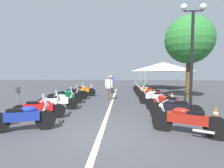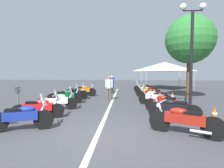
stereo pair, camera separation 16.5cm
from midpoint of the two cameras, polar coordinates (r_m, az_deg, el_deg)
name	(u,v)px [view 1 (the left image)]	position (r m, az deg, el deg)	size (l,w,h in m)	color
ground_plane	(100,135)	(5.60, -4.74, -16.23)	(80.00, 80.00, 0.00)	#424247
lane_centre_stripe	(111,104)	(10.63, -0.77, -6.62)	(20.20, 0.16, 0.01)	beige
motorcycle_left_row_0	(24,117)	(6.51, -27.40, -9.48)	(0.88, 1.98, 1.21)	black
motorcycle_left_row_1	(40,108)	(7.93, -22.99, -7.14)	(0.80, 2.09, 1.19)	black
motorcycle_left_row_2	(58,101)	(9.43, -17.68, -5.32)	(0.80, 2.04, 1.19)	black
motorcycle_left_row_3	(65,96)	(11.06, -15.35, -3.87)	(0.98, 2.06, 1.22)	black
motorcycle_left_row_4	(74,93)	(12.61, -12.67, -2.95)	(1.00, 1.93, 1.21)	black
motorcycle_left_row_5	(82,91)	(14.27, -10.07, -2.16)	(0.82, 2.17, 1.01)	black
motorcycle_right_row_0	(187,120)	(5.90, 22.32, -10.71)	(1.16, 2.01, 1.01)	black
motorcycle_right_row_1	(175,108)	(7.58, 19.11, -7.47)	(1.05, 1.97, 1.01)	black
motorcycle_right_row_2	(166,103)	(9.00, 16.57, -5.79)	(1.22, 1.89, 0.98)	black
motorcycle_right_row_3	(154,97)	(10.60, 13.17, -4.16)	(1.19, 1.80, 1.22)	black
motorcycle_right_row_4	(152,94)	(12.46, 12.62, -3.12)	(1.18, 1.95, 0.98)	black
motorcycle_right_row_5	(148,91)	(13.99, 11.18, -2.35)	(1.01, 1.89, 0.99)	black
motorcycle_right_row_6	(145,89)	(15.64, 10.40, -1.62)	(1.20, 1.91, 1.22)	black
motorcycle_right_row_7	(143,87)	(17.42, 9.65, -1.09)	(1.01, 1.92, 1.21)	black
street_lamp_twin_globe	(192,39)	(9.45, 24.23, 13.13)	(0.32, 1.22, 5.18)	black
parking_meter	(18,97)	(8.47, -28.66, -3.60)	(0.19, 0.14, 1.29)	slate
traffic_cone_0	(216,114)	(7.95, 30.12, -8.53)	(0.36, 0.36, 0.61)	orange
traffic_cone_1	(172,97)	(12.51, 18.60, -3.91)	(0.36, 0.36, 0.61)	orange
bystander_0	(109,86)	(12.06, -1.40, -0.68)	(0.32, 0.52, 1.68)	brown
bystander_1	(111,83)	(16.38, -0.59, 0.41)	(0.32, 0.53, 1.65)	#1E2338
roadside_tree_0	(189,40)	(13.94, 23.49, 13.02)	(3.40, 3.40, 5.96)	brown
event_tent	(164,67)	(22.33, 16.21, 5.46)	(5.63, 5.63, 3.20)	beige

